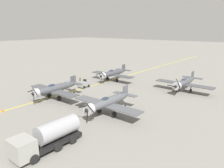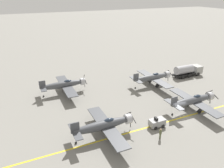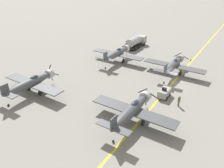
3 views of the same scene
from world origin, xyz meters
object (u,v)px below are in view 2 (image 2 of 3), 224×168
(fuel_tanker, at_px, (188,70))
(airplane_mid_center, at_px, (193,100))
(airplane_near_center, at_px, (104,125))
(airplane_mid_left, at_px, (153,77))
(tow_tractor, at_px, (157,122))
(ground_crew_walking, at_px, (160,133))
(airplane_near_left, at_px, (64,85))

(fuel_tanker, bearing_deg, airplane_mid_center, -39.35)
(airplane_near_center, bearing_deg, airplane_mid_center, 80.17)
(airplane_mid_left, xyz_separation_m, airplane_mid_center, (12.66, 0.32, 0.00))
(airplane_near_center, height_order, tow_tractor, airplane_near_center)
(fuel_tanker, bearing_deg, ground_crew_walking, -49.84)
(ground_crew_walking, bearing_deg, airplane_mid_center, 113.50)
(airplane_mid_left, distance_m, airplane_near_center, 22.04)
(airplane_mid_center, relative_size, fuel_tanker, 1.50)
(airplane_mid_center, bearing_deg, ground_crew_walking, -79.66)
(fuel_tanker, xyz_separation_m, tow_tractor, (15.76, -20.62, -0.72))
(airplane_near_left, height_order, ground_crew_walking, airplane_near_left)
(airplane_near_center, bearing_deg, airplane_mid_left, 115.25)
(airplane_mid_left, bearing_deg, fuel_tanker, 86.45)
(airplane_near_center, xyz_separation_m, tow_tractor, (1.22, 8.79, -1.22))
(airplane_mid_left, distance_m, fuel_tanker, 11.86)
(airplane_mid_center, relative_size, tow_tractor, 4.62)
(airplane_mid_center, distance_m, ground_crew_walking, 11.53)
(airplane_near_left, distance_m, ground_crew_walking, 23.55)
(ground_crew_walking, bearing_deg, fuel_tanker, 130.16)
(airplane_mid_left, bearing_deg, airplane_mid_center, -8.49)
(airplane_near_left, height_order, airplane_near_center, same)
(airplane_mid_left, xyz_separation_m, fuel_tanker, (-1.32, 11.78, -0.50))
(tow_tractor, bearing_deg, airplane_mid_center, 100.97)
(airplane_mid_center, bearing_deg, airplane_near_center, -101.38)
(airplane_near_left, xyz_separation_m, airplane_mid_center, (16.98, 19.96, -0.00))
(airplane_near_center, distance_m, fuel_tanker, 32.81)
(airplane_near_left, bearing_deg, airplane_mid_left, 84.26)
(airplane_mid_center, xyz_separation_m, fuel_tanker, (-13.98, 11.46, -0.50))
(airplane_near_left, bearing_deg, airplane_near_center, 13.18)
(airplane_near_left, bearing_deg, ground_crew_walking, 30.27)
(airplane_near_left, relative_size, tow_tractor, 4.62)
(fuel_tanker, xyz_separation_m, ground_crew_walking, (18.56, -21.99, -0.54))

